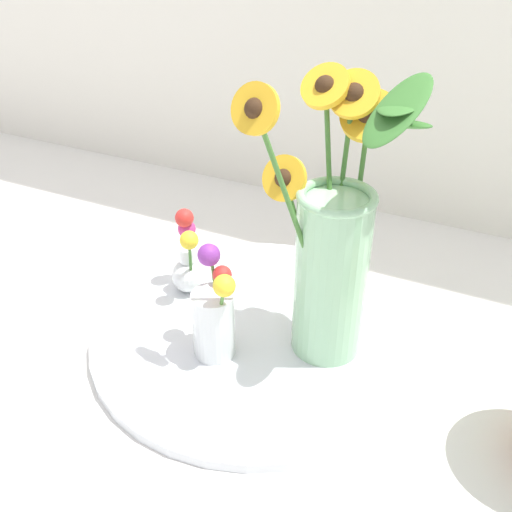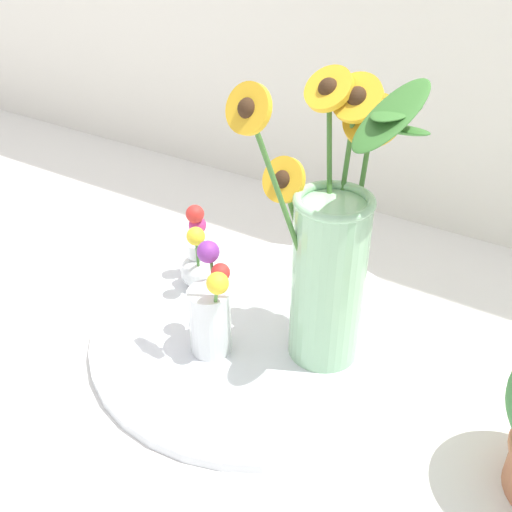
% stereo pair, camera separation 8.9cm
% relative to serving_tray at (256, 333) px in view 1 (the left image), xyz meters
% --- Properties ---
extents(ground_plane, '(6.00, 6.00, 0.00)m').
position_rel_serving_tray_xyz_m(ground_plane, '(-0.03, -0.05, -0.01)').
color(ground_plane, silver).
extents(serving_tray, '(0.53, 0.53, 0.02)m').
position_rel_serving_tray_xyz_m(serving_tray, '(0.00, 0.00, 0.00)').
color(serving_tray, silver).
rests_on(serving_tray, ground_plane).
extents(mason_jar_sunflowers, '(0.25, 0.21, 0.43)m').
position_rel_serving_tray_xyz_m(mason_jar_sunflowers, '(0.11, 0.02, 0.18)').
color(mason_jar_sunflowers, '#99CC9E').
rests_on(mason_jar_sunflowers, serving_tray).
extents(vase_small_center, '(0.08, 0.08, 0.17)m').
position_rel_serving_tray_xyz_m(vase_small_center, '(-0.04, -0.07, 0.08)').
color(vase_small_center, white).
rests_on(vase_small_center, serving_tray).
extents(vase_bulb_right, '(0.07, 0.08, 0.15)m').
position_rel_serving_tray_xyz_m(vase_bulb_right, '(-0.15, 0.05, 0.07)').
color(vase_bulb_right, white).
rests_on(vase_bulb_right, serving_tray).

